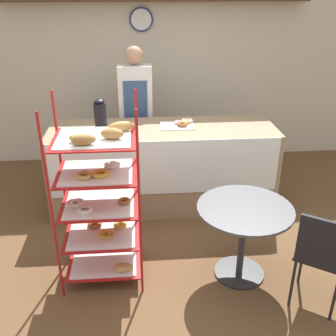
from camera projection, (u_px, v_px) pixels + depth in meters
ground_plane at (171, 262)px, 3.77m from camera, size 14.00×14.00×0.00m
back_wall at (155, 66)px, 5.49m from camera, size 10.00×0.30×2.70m
display_counter at (163, 167)px, 4.58m from camera, size 2.54×0.80×0.96m
pastry_rack at (101, 200)px, 3.30m from camera, size 0.70×0.57×1.64m
person_worker at (136, 111)px, 4.92m from camera, size 0.41×0.23×1.76m
cafe_table at (244, 224)px, 3.40m from camera, size 0.82×0.82×0.71m
cafe_chair at (322, 252)px, 3.03m from camera, size 0.53×0.53×0.89m
coffee_carafe at (100, 116)px, 4.19m from camera, size 0.13×0.13×0.37m
donut_tray_counter at (181, 124)px, 4.45m from camera, size 0.38×0.30×0.05m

